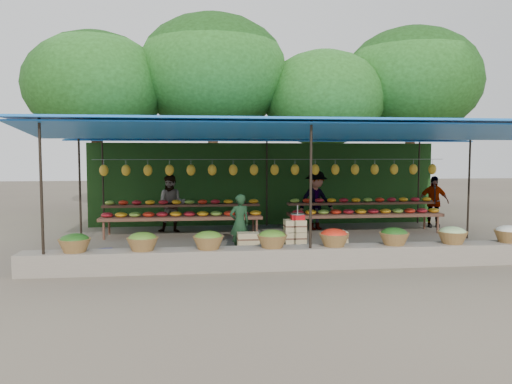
{
  "coord_description": "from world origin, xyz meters",
  "views": [
    {
      "loc": [
        -2.11,
        -11.95,
        2.16
      ],
      "look_at": [
        -0.65,
        0.2,
        1.23
      ],
      "focal_mm": 35.0,
      "sensor_mm": 36.0,
      "label": 1
    }
  ],
  "objects": [
    {
      "name": "customer_mid",
      "position": [
        1.28,
        1.92,
        0.84
      ],
      "size": [
        1.23,
        0.94,
        1.69
      ],
      "primitive_type": "imported",
      "rotation": [
        0.0,
        0.0,
        0.32
      ],
      "color": "slate",
      "rests_on": "ground"
    },
    {
      "name": "netting_backdrop",
      "position": [
        0.0,
        3.15,
        1.25
      ],
      "size": [
        10.6,
        0.06,
        2.5
      ],
      "primitive_type": "cube",
      "color": "#214A1A",
      "rests_on": "ground"
    },
    {
      "name": "stone_curb",
      "position": [
        0.0,
        -2.75,
        0.2
      ],
      "size": [
        10.6,
        0.55,
        0.4
      ],
      "primitive_type": "cube",
      "color": "slate",
      "rests_on": "ground"
    },
    {
      "name": "weighing_scale",
      "position": [
        0.02,
        -1.61,
        0.84
      ],
      "size": [
        0.29,
        0.29,
        0.31
      ],
      "color": "red",
      "rests_on": "crate_counter"
    },
    {
      "name": "stall_canopy",
      "position": [
        0.0,
        0.06,
        2.68
      ],
      "size": [
        10.8,
        6.6,
        2.82
      ],
      "color": "black",
      "rests_on": "ground"
    },
    {
      "name": "customer_left",
      "position": [
        -2.79,
        1.9,
        0.8
      ],
      "size": [
        0.83,
        0.68,
        1.59
      ],
      "primitive_type": "imported",
      "rotation": [
        0.0,
        0.0,
        -0.1
      ],
      "color": "slate",
      "rests_on": "ground"
    },
    {
      "name": "fruit_table_right",
      "position": [
        2.51,
        1.35,
        0.61
      ],
      "size": [
        4.21,
        0.95,
        0.93
      ],
      "color": "#4B2B1E",
      "rests_on": "ground"
    },
    {
      "name": "tree_row",
      "position": [
        0.5,
        6.09,
        4.7
      ],
      "size": [
        16.51,
        5.5,
        7.12
      ],
      "color": "#372314",
      "rests_on": "ground"
    },
    {
      "name": "fruit_table_left",
      "position": [
        -2.49,
        1.35,
        0.61
      ],
      "size": [
        4.21,
        0.95,
        0.93
      ],
      "color": "#4B2B1E",
      "rests_on": "ground"
    },
    {
      "name": "blue_crate_back",
      "position": [
        -3.98,
        -2.19,
        0.16
      ],
      "size": [
        0.62,
        0.52,
        0.32
      ],
      "primitive_type": "cube",
      "rotation": [
        0.0,
        0.0,
        0.31
      ],
      "color": "navy",
      "rests_on": "ground"
    },
    {
      "name": "ground",
      "position": [
        0.0,
        0.0,
        0.0
      ],
      "size": [
        60.0,
        60.0,
        0.0
      ],
      "primitive_type": "plane",
      "color": "brown",
      "rests_on": "ground"
    },
    {
      "name": "produce_baskets",
      "position": [
        -0.1,
        -2.75,
        0.56
      ],
      "size": [
        8.98,
        0.58,
        0.34
      ],
      "color": "brown",
      "rests_on": "stone_curb"
    },
    {
      "name": "crate_counter",
      "position": [
        -0.07,
        -1.61,
        0.31
      ],
      "size": [
        2.35,
        0.34,
        0.77
      ],
      "color": "tan",
      "rests_on": "ground"
    },
    {
      "name": "customer_right",
      "position": [
        4.87,
        2.03,
        0.76
      ],
      "size": [
        0.95,
        0.57,
        1.52
      ],
      "primitive_type": "imported",
      "rotation": [
        0.0,
        0.0,
        -0.24
      ],
      "color": "slate",
      "rests_on": "ground"
    },
    {
      "name": "blue_crate_front",
      "position": [
        -4.04,
        -2.38,
        0.15
      ],
      "size": [
        0.57,
        0.49,
        0.29
      ],
      "primitive_type": "cube",
      "rotation": [
        0.0,
        0.0,
        -0.32
      ],
      "color": "navy",
      "rests_on": "ground"
    },
    {
      "name": "vendor_seated",
      "position": [
        -1.17,
        -1.07,
        0.64
      ],
      "size": [
        0.53,
        0.42,
        1.28
      ],
      "primitive_type": "imported",
      "rotation": [
        0.0,
        0.0,
        3.42
      ],
      "color": "#19381E",
      "rests_on": "ground"
    }
  ]
}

